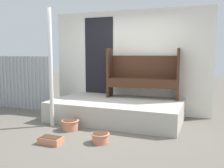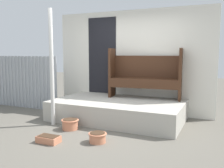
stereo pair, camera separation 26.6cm
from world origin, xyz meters
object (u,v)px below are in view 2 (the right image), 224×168
(bench, at_px, (145,74))
(planter_box_rect, at_px, (49,139))
(flower_pot_left, at_px, (70,124))
(support_post, at_px, (52,68))
(flower_pot_middle, at_px, (98,137))

(bench, distance_m, planter_box_rect, 2.81)
(flower_pot_left, distance_m, planter_box_rect, 0.79)
(support_post, bearing_deg, flower_pot_left, -13.87)
(support_post, xyz_separation_m, flower_pot_left, (0.51, -0.13, -1.10))
(bench, xyz_separation_m, planter_box_rect, (-0.97, -2.45, -0.98))
(flower_pot_left, relative_size, planter_box_rect, 0.91)
(bench, height_order, flower_pot_middle, bench)
(planter_box_rect, bearing_deg, bench, 68.42)
(flower_pot_middle, bearing_deg, bench, 84.56)
(bench, bearing_deg, flower_pot_left, -127.93)
(flower_pot_left, height_order, flower_pot_middle, flower_pot_left)
(bench, relative_size, flower_pot_middle, 5.40)
(flower_pot_middle, bearing_deg, flower_pot_left, 152.92)
(support_post, distance_m, planter_box_rect, 1.59)
(support_post, height_order, flower_pot_left, support_post)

